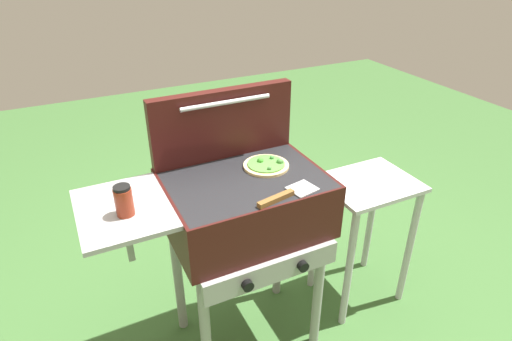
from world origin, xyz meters
TOP-DOWN VIEW (x-y plane):
  - ground_plane at (0.00, 0.00)m, footprint 8.00×8.00m
  - grill at (-0.01, -0.00)m, footprint 0.96×0.53m
  - grill_lid_open at (0.00, 0.21)m, footprint 0.63×0.08m
  - pizza_veggie at (0.12, 0.04)m, footprint 0.19×0.19m
  - sauce_jar at (-0.48, -0.05)m, footprint 0.06×0.06m
  - spatula at (0.08, -0.20)m, footprint 0.27×0.11m
  - prep_table at (0.66, 0.00)m, footprint 0.44×0.36m

SIDE VIEW (x-z plane):
  - ground_plane at x=0.00m, z-range 0.00..0.00m
  - prep_table at x=0.66m, z-range 0.16..0.87m
  - grill at x=-0.01m, z-range 0.31..1.21m
  - spatula at x=0.08m, z-range 0.90..0.92m
  - pizza_veggie at x=0.12m, z-range 0.89..0.93m
  - sauce_jar at x=-0.48m, z-range 0.90..1.01m
  - grill_lid_open at x=0.00m, z-range 0.90..1.20m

